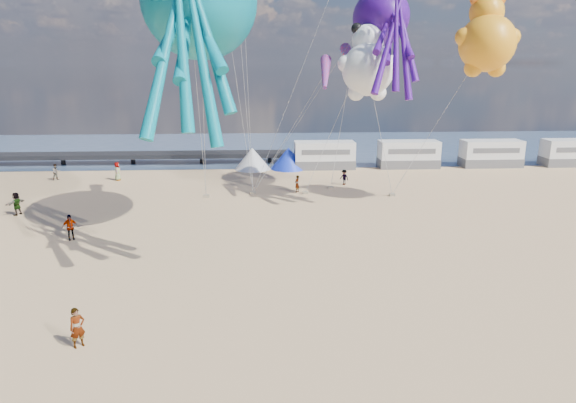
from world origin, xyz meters
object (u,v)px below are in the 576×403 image
object	(u,v)px
beachgoer_3	(70,227)
sandbag_a	(206,196)
windsock_mid	(352,62)
kite_octopus_purple	(381,17)
beachgoer_4	(17,204)
beachgoer_1	(56,172)
motorhome_0	(324,155)
beachgoer_6	(117,171)
windsock_right	(325,73)
motorhome_3	(572,153)
kite_teddy_orange	(487,43)
kite_octopus_teal	(200,1)
sandbag_c	(392,195)
tent_white	(252,158)
sandbag_d	(331,187)
motorhome_1	(408,154)
sandbag_b	(305,193)
motorhome_2	(491,153)
beachgoer_2	(344,177)
sandbag_e	(253,193)
beachgoer_5	(297,184)
windsock_left	(192,34)
standing_person	(77,328)
kite_panda	(368,69)
tent_blue	(289,158)

from	to	relation	value
beachgoer_3	sandbag_a	world-z (taller)	beachgoer_3
windsock_mid	kite_octopus_purple	bearing A→B (deg)	-25.11
beachgoer_4	beachgoer_1	bearing A→B (deg)	-147.50
motorhome_0	beachgoer_6	distance (m)	22.00
motorhome_0	windsock_right	distance (m)	17.69
beachgoer_1	sandbag_a	bearing A→B (deg)	-70.09
kite_octopus_purple	windsock_mid	distance (m)	4.17
motorhome_3	kite_teddy_orange	xyz separation A→B (m)	(-18.87, -17.51, 11.29)
kite_octopus_teal	kite_octopus_purple	distance (m)	16.89
sandbag_c	tent_white	bearing A→B (deg)	134.50
tent_white	sandbag_d	distance (m)	12.19
motorhome_1	beachgoer_3	world-z (taller)	motorhome_1
sandbag_c	kite_octopus_teal	world-z (taller)	kite_octopus_teal
tent_white	sandbag_c	world-z (taller)	tent_white
sandbag_b	sandbag_c	bearing A→B (deg)	-9.42
beachgoer_6	kite_octopus_purple	world-z (taller)	kite_octopus_purple
motorhome_2	beachgoer_6	bearing A→B (deg)	-173.12
kite_octopus_teal	windsock_mid	size ratio (longest dim) A/B	2.51
sandbag_b	windsock_right	distance (m)	11.18
motorhome_1	beachgoer_6	distance (m)	31.33
motorhome_1	windsock_right	world-z (taller)	windsock_right
beachgoer_1	sandbag_c	bearing A→B (deg)	-58.16
sandbag_a	windsock_mid	world-z (taller)	windsock_mid
sandbag_a	sandbag_d	bearing A→B (deg)	12.87
beachgoer_2	sandbag_e	distance (m)	9.34
sandbag_c	beachgoer_4	bearing A→B (deg)	-172.36
beachgoer_5	windsock_left	world-z (taller)	windsock_left
standing_person	kite_panda	xyz separation A→B (m)	(16.18, 21.48, 10.04)
motorhome_2	sandbag_a	bearing A→B (deg)	-158.48
sandbag_d	windsock_mid	bearing A→B (deg)	-55.46
tent_blue	kite_octopus_teal	bearing A→B (deg)	-106.78
motorhome_1	beachgoer_3	bearing A→B (deg)	-141.97
standing_person	kite_octopus_purple	world-z (taller)	kite_octopus_purple
beachgoer_4	kite_octopus_purple	xyz separation A→B (m)	(28.85, 4.49, 14.10)
windsock_left	motorhome_3	bearing A→B (deg)	17.71
motorhome_1	standing_person	world-z (taller)	motorhome_1
beachgoer_1	beachgoer_4	world-z (taller)	beachgoer_4
standing_person	kite_panda	bearing A→B (deg)	13.95
beachgoer_4	standing_person	bearing A→B (deg)	54.61
motorhome_3	beachgoer_4	bearing A→B (deg)	-162.91
beachgoer_2	sandbag_b	bearing A→B (deg)	-96.65
beachgoer_4	beachgoer_3	bearing A→B (deg)	70.08
tent_white	sandbag_e	bearing A→B (deg)	-89.19
motorhome_0	kite_octopus_purple	distance (m)	18.46
motorhome_1	beachgoer_4	xyz separation A→B (m)	(-35.53, -16.77, -0.60)
sandbag_b	kite_teddy_orange	world-z (taller)	kite_teddy_orange
beachgoer_3	kite_octopus_teal	world-z (taller)	kite_octopus_teal
beachgoer_3	sandbag_c	bearing A→B (deg)	-4.89
sandbag_e	beachgoer_2	bearing A→B (deg)	20.21
motorhome_2	beachgoer_2	bearing A→B (deg)	-155.80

